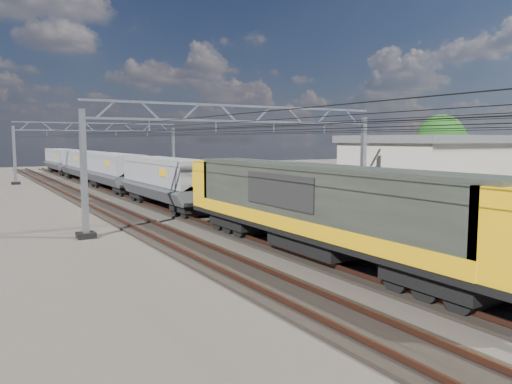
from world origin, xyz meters
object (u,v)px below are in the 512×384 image
hopper_wagon_third (83,163)px  tree_far (445,141)px  locomotive (318,205)px  hopper_wagon_fourth (62,159)px  catenary_gantry_far (100,149)px  industrial_shed (455,167)px  hopper_wagon_lead (167,179)px  hopper_wagon_mid (114,169)px  catenary_gantry_mid (246,159)px

hopper_wagon_third → tree_far: tree_far is taller
locomotive → hopper_wagon_fourth: bearing=90.0°
hopper_wagon_fourth → catenary_gantry_far: bearing=-82.2°
locomotive → tree_far: 37.80m
catenary_gantry_far → tree_far: tree_far is taller
locomotive → hopper_wagon_fourth: (-0.00, 60.30, -0.09)m
locomotive → industrial_shed: bearing=25.9°
hopper_wagon_lead → hopper_wagon_mid: 14.20m
hopper_wagon_mid → tree_far: size_ratio=1.67×
hopper_wagon_fourth → industrial_shed: industrial_shed is taller
hopper_wagon_lead → industrial_shed: industrial_shed is taller
locomotive → hopper_wagon_fourth: 60.30m
industrial_shed → locomotive: bearing=-154.1°
tree_far → catenary_gantry_far: bearing=139.2°
catenary_gantry_mid → locomotive: bearing=-101.7°
hopper_wagon_mid → hopper_wagon_third: same height
hopper_wagon_fourth → industrial_shed: (24.00, -48.66, 0.49)m
catenary_gantry_far → tree_far: bearing=-40.8°
hopper_wagon_fourth → hopper_wagon_third: bearing=-90.0°
hopper_wagon_mid → industrial_shed: bearing=-40.2°
catenary_gantry_mid → hopper_wagon_fourth: (-2.00, 50.66, -1.67)m
tree_far → hopper_wagon_mid: bearing=158.9°
hopper_wagon_lead → tree_far: 32.48m
catenary_gantry_far → hopper_wagon_third: catenary_gantry_far is taller
catenary_gantry_far → hopper_wagon_mid: size_ratio=1.53×
hopper_wagon_fourth → industrial_shed: bearing=-63.7°
hopper_wagon_fourth → industrial_shed: size_ratio=0.70×
hopper_wagon_mid → catenary_gantry_mid: bearing=-84.9°
hopper_wagon_mid → tree_far: (32.32, -12.47, 2.73)m
hopper_wagon_third → hopper_wagon_fourth: 14.20m
hopper_wagon_lead → hopper_wagon_third: size_ratio=1.00×
catenary_gantry_mid → locomotive: 9.97m
catenary_gantry_far → tree_far: 40.09m
catenary_gantry_mid → hopper_wagon_fourth: catenary_gantry_mid is taller
catenary_gantry_far → tree_far: size_ratio=2.56×
locomotive → hopper_wagon_lead: (-0.00, 17.70, -0.09)m
hopper_wagon_third → hopper_wagon_fourth: size_ratio=1.00×
hopper_wagon_mid → hopper_wagon_third: size_ratio=1.00×
locomotive → tree_far: tree_far is taller
locomotive → catenary_gantry_mid: bearing=78.3°
tree_far → hopper_wagon_lead: bearing=-176.9°
hopper_wagon_mid → hopper_wagon_fourth: size_ratio=1.00×
catenary_gantry_mid → catenary_gantry_far: bearing=90.0°
hopper_wagon_fourth → tree_far: 52.18m
catenary_gantry_mid → tree_far: size_ratio=2.56×
catenary_gantry_far → hopper_wagon_mid: 13.99m
hopper_wagon_mid → industrial_shed: (24.00, -20.26, 0.49)m
tree_far → hopper_wagon_third: bearing=140.5°
hopper_wagon_lead → tree_far: size_ratio=1.67×
locomotive → industrial_shed: size_ratio=1.13×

